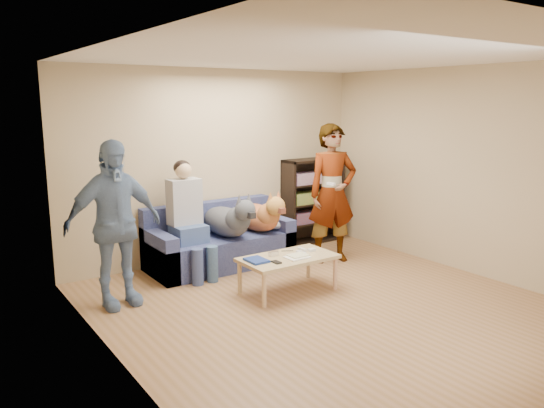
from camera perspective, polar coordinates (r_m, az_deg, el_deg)
ground at (r=5.73m, az=6.99°, el=-11.29°), size 5.00×5.00×0.00m
ceiling at (r=5.32m, az=7.67°, el=15.61°), size 5.00×5.00×0.00m
wall_back at (r=7.40m, az=-5.76°, el=4.25°), size 4.50×0.00×4.50m
wall_left at (r=4.23m, az=-16.00°, el=-1.23°), size 0.00×5.00×5.00m
wall_right at (r=7.06m, az=21.05°, el=3.25°), size 0.00×5.00×5.00m
blanket at (r=7.35m, az=0.44°, el=-2.08°), size 0.42×0.35×0.14m
person_standing_right at (r=7.20m, az=6.51°, el=1.13°), size 0.78×0.62×1.88m
person_standing_left at (r=5.81m, az=-16.66°, el=-2.11°), size 1.08×0.52×1.79m
held_controller at (r=6.89m, az=6.38°, el=2.16°), size 0.05×0.13×0.03m
notebook_blue at (r=5.90m, az=-1.68°, el=-6.06°), size 0.20×0.26×0.03m
papers at (r=6.03m, az=2.70°, el=-5.73°), size 0.26×0.20×0.02m
magazine at (r=6.06m, az=2.81°, el=-5.52°), size 0.22×0.17×0.01m
camera_silver at (r=6.10m, az=0.17°, el=-5.36°), size 0.11×0.06×0.05m
controller_a at (r=6.32m, az=3.26°, el=-4.89°), size 0.04×0.13×0.03m
controller_b at (r=6.31m, az=4.28°, el=-4.94°), size 0.09×0.06×0.03m
headphone_cup_a at (r=6.18m, az=3.36°, el=-5.30°), size 0.07×0.07×0.02m
headphone_cup_b at (r=6.24m, az=2.90°, el=-5.14°), size 0.07×0.07×0.02m
pen_orange at (r=5.95m, az=2.51°, el=-6.02°), size 0.13×0.06×0.01m
pen_black at (r=6.29m, az=1.65°, el=-5.06°), size 0.13×0.08×0.01m
wallet at (r=5.85m, az=0.47°, el=-6.27°), size 0.07×0.12×0.02m
sofa at (r=7.13m, az=-5.78°, el=-4.37°), size 1.90×0.85×0.82m
person_seated at (r=6.69m, az=-9.01°, el=-1.14°), size 0.40×0.73×1.47m
dog_gray at (r=6.90m, az=-4.62°, el=-1.73°), size 0.43×1.26×0.62m
dog_tan at (r=7.18m, az=-1.29°, el=-1.26°), size 0.41×1.17×0.60m
coffee_table at (r=6.10m, az=1.75°, el=-6.08°), size 1.10×0.60×0.42m
bookshelf at (r=8.21m, az=4.40°, el=0.57°), size 1.00×0.34×1.30m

